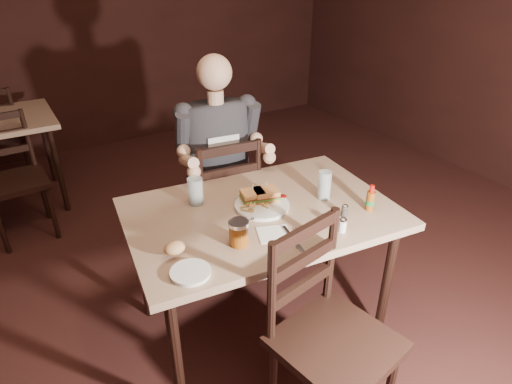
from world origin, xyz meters
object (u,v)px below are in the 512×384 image
glass_right (325,185)px  bg_chair_far (3,134)px  chair_near (336,343)px  bg_chair_near (15,181)px  glass_left (196,191)px  main_table (261,223)px  diner (219,136)px  dinner_plate (262,206)px  side_plate (191,273)px  syrup_dispenser (239,233)px  chair_far (220,202)px  hot_sauce (371,198)px  bg_table (0,129)px

glass_right → bg_chair_far: bearing=115.4°
chair_near → bg_chair_near: (-0.97, 2.37, -0.03)m
bg_chair_far → glass_left: bearing=117.6°
main_table → chair_near: (-0.05, -0.65, -0.21)m
diner → glass_right: bearing=-60.8°
dinner_plate → side_plate: bearing=-150.9°
syrup_dispenser → chair_near: bearing=-61.1°
chair_near → glass_left: bearing=92.2°
main_table → dinner_plate: bearing=48.7°
diner → chair_far: bearing=90.0°
dinner_plate → hot_sauce: hot_sauce is taller
bg_chair_far → glass_right: size_ratio=6.04×
bg_chair_near → diner: size_ratio=0.99×
bg_chair_near → glass_left: bg_chair_near is taller
glass_left → bg_table: bearing=110.9°
chair_far → side_plate: chair_far is taller
dinner_plate → glass_left: (-0.26, 0.21, 0.06)m
diner → bg_chair_far: bearing=122.9°
glass_left → side_plate: 0.56m
syrup_dispenser → side_plate: syrup_dispenser is taller
hot_sauce → syrup_dispenser: 0.70m
bg_chair_far → side_plate: size_ratio=5.77×
glass_left → hot_sauce: (0.71, -0.51, -0.00)m
chair_far → bg_chair_far: 2.45m
syrup_dispenser → side_plate: bearing=-156.4°
bg_table → glass_left: (0.78, -2.03, 0.16)m
chair_far → main_table: bearing=89.4°
bg_chair_near → hot_sauce: 2.51m
hot_sauce → chair_far: bearing=112.7°
chair_far → glass_right: bearing=117.4°
bg_table → syrup_dispenser: syrup_dispenser is taller
syrup_dispenser → hot_sauce: bearing=-0.4°
syrup_dispenser → bg_table: bearing=114.6°
chair_far → bg_table: bearing=-49.2°
hot_sauce → side_plate: 0.96m
bg_chair_near → diner: bearing=-48.3°
bg_table → dinner_plate: bearing=-65.2°
bg_chair_near → glass_left: (0.78, -1.48, 0.38)m
main_table → bg_table: bearing=114.3°
chair_near → syrup_dispenser: bearing=101.6°
main_table → bg_chair_far: bg_chair_far is taller
bg_chair_far → diner: 2.53m
main_table → diner: bearing=82.6°
dinner_plate → bg_chair_near: bearing=121.5°
bg_chair_far → dinner_plate: (1.04, -2.79, 0.32)m
diner → syrup_dispenser: size_ratio=8.01×
chair_near → bg_chair_near: 2.56m
main_table → bg_chair_near: 2.01m
bg_chair_far → side_plate: 3.14m
chair_far → glass_left: 0.63m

